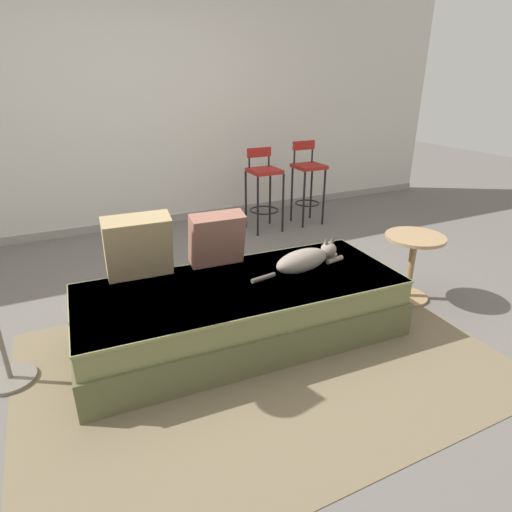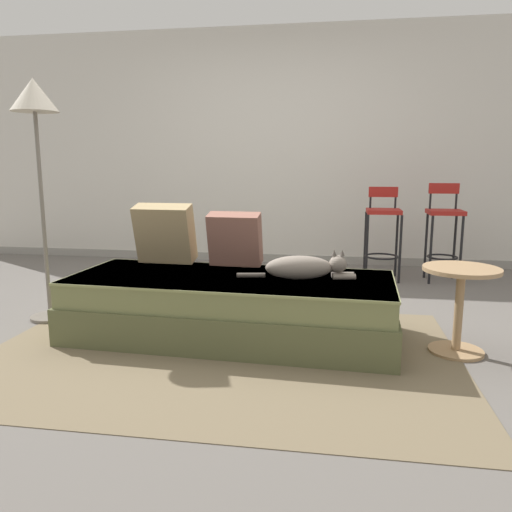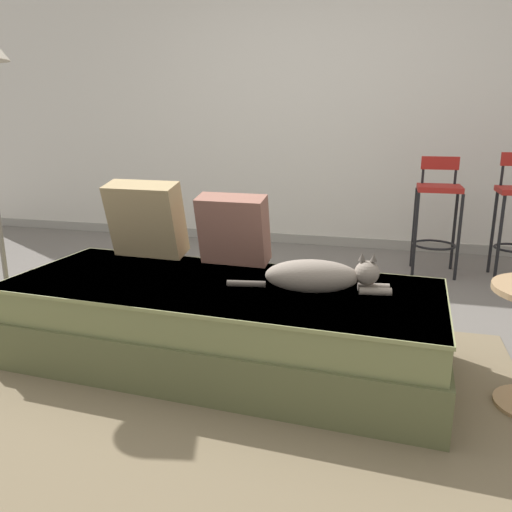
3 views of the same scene
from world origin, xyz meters
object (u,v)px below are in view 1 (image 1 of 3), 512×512
object	(u,v)px
couch	(242,310)
side_table	(412,258)
throw_pillow_corner	(138,247)
throw_pillow_middle	(217,239)
bar_stool_near_window	(264,183)
bar_stool_by_doorway	(308,176)
cat	(306,259)

from	to	relation	value
couch	side_table	distance (m)	1.40
throw_pillow_corner	throw_pillow_middle	xyz separation A→B (m)	(0.52, -0.03, -0.03)
couch	bar_stool_near_window	xyz separation A→B (m)	(1.11, 1.89, 0.32)
bar_stool_by_doorway	throw_pillow_corner	bearing A→B (deg)	-145.49
throw_pillow_middle	bar_stool_by_doorway	xyz separation A→B (m)	(1.72, 1.56, -0.04)
bar_stool_by_doorway	side_table	distance (m)	1.99
couch	bar_stool_near_window	distance (m)	2.22
bar_stool_near_window	throw_pillow_middle	bearing A→B (deg)	-126.30
cat	bar_stool_near_window	size ratio (longest dim) A/B	0.83
cat	throw_pillow_middle	bearing A→B (deg)	146.53
side_table	bar_stool_by_doorway	bearing A→B (deg)	81.63
bar_stool_near_window	side_table	world-z (taller)	bar_stool_near_window
cat	side_table	world-z (taller)	cat
throw_pillow_middle	bar_stool_by_doorway	size ratio (longest dim) A/B	0.41
couch	bar_stool_near_window	size ratio (longest dim) A/B	2.37
couch	throw_pillow_middle	xyz separation A→B (m)	(-0.04, 0.33, 0.39)
throw_pillow_corner	bar_stool_by_doorway	world-z (taller)	bar_stool_by_doorway
throw_pillow_corner	side_table	xyz separation A→B (m)	(1.95, -0.42, -0.28)
throw_pillow_corner	cat	distance (m)	1.10
throw_pillow_middle	bar_stool_near_window	bearing A→B (deg)	53.70
side_table	couch	bearing A→B (deg)	177.22
cat	side_table	xyz separation A→B (m)	(0.92, -0.06, -0.14)
throw_pillow_middle	side_table	xyz separation A→B (m)	(1.43, -0.40, -0.26)
couch	bar_stool_near_window	world-z (taller)	bar_stool_near_window
bar_stool_by_doorway	bar_stool_near_window	bearing A→B (deg)	-179.88
cat	bar_stool_near_window	xyz separation A→B (m)	(0.64, 1.90, 0.05)
throw_pillow_middle	side_table	bearing A→B (deg)	-15.52
throw_pillow_corner	bar_stool_near_window	bearing A→B (deg)	42.64
throw_pillow_corner	bar_stool_near_window	distance (m)	2.27
couch	throw_pillow_middle	size ratio (longest dim) A/B	5.52
throw_pillow_corner	cat	bearing A→B (deg)	-19.32
throw_pillow_corner	bar_stool_by_doorway	bearing A→B (deg)	34.51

